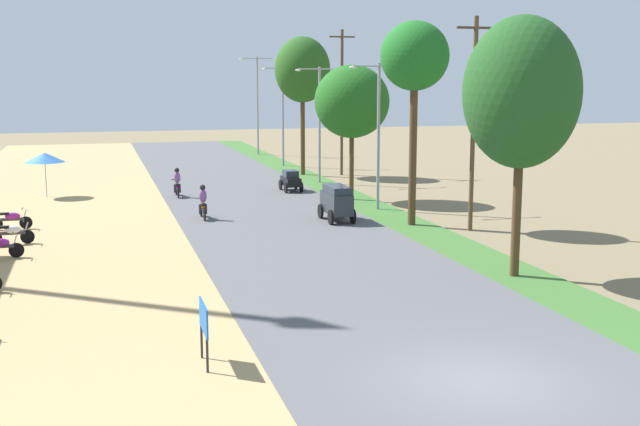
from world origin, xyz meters
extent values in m
plane|color=#7A6B4C|center=(0.00, 0.00, 0.00)|extent=(180.00, 180.00, 0.00)
cube|color=#565659|center=(0.00, 0.00, 0.04)|extent=(9.00, 140.00, 0.08)
cylinder|color=black|center=(-11.05, 16.02, 0.34)|extent=(0.56, 0.06, 0.56)
ellipsoid|color=#8C1E8C|center=(-11.59, 16.02, 0.66)|extent=(0.64, 0.28, 0.32)
cylinder|color=#A5A8AD|center=(-11.11, 16.02, 0.61)|extent=(0.26, 0.05, 0.68)
cylinder|color=black|center=(-11.17, 16.02, 0.98)|extent=(0.04, 0.54, 0.04)
cylinder|color=black|center=(-10.85, 18.65, 0.34)|extent=(0.56, 0.06, 0.56)
cube|color=#333338|center=(-11.47, 18.65, 0.52)|extent=(1.12, 0.12, 0.12)
ellipsoid|color=silver|center=(-11.39, 18.65, 0.66)|extent=(0.64, 0.28, 0.32)
cube|color=black|center=(-11.75, 18.65, 0.78)|extent=(0.44, 0.20, 0.10)
cylinder|color=#A5A8AD|center=(-10.91, 18.65, 0.61)|extent=(0.26, 0.05, 0.68)
cylinder|color=black|center=(-10.97, 18.65, 0.98)|extent=(0.04, 0.54, 0.04)
cylinder|color=black|center=(-11.17, 22.08, 0.34)|extent=(0.56, 0.06, 0.56)
cube|color=#333338|center=(-11.79, 22.08, 0.52)|extent=(1.12, 0.12, 0.12)
ellipsoid|color=#8C1E8C|center=(-11.71, 22.08, 0.66)|extent=(0.64, 0.28, 0.32)
cube|color=black|center=(-12.07, 22.08, 0.78)|extent=(0.44, 0.20, 0.10)
cylinder|color=#A5A8AD|center=(-11.23, 22.08, 0.61)|extent=(0.26, 0.05, 0.68)
cylinder|color=black|center=(-11.29, 22.08, 0.98)|extent=(0.04, 0.54, 0.04)
cylinder|color=#262628|center=(-5.78, 2.19, 0.46)|extent=(0.06, 0.06, 0.80)
cylinder|color=#262628|center=(-5.78, 3.19, 0.46)|extent=(0.06, 0.06, 0.80)
cube|color=#1959B2|center=(-5.78, 2.69, 1.21)|extent=(0.04, 1.30, 0.70)
cylinder|color=#99999E|center=(-10.81, 32.05, 1.11)|extent=(0.05, 0.05, 2.10)
cone|color=#3372BF|center=(-10.81, 32.05, 2.31)|extent=(2.20, 2.20, 0.55)
cylinder|color=#4C351E|center=(5.52, 8.48, 2.46)|extent=(0.31, 0.31, 4.80)
ellipsoid|color=#204F1F|center=(5.52, 8.48, 6.24)|extent=(3.86, 3.86, 5.01)
cylinder|color=#4C351E|center=(5.80, 18.40, 3.45)|extent=(0.35, 0.35, 6.77)
ellipsoid|color=#1D6521|center=(5.80, 18.40, 7.68)|extent=(3.07, 3.07, 3.09)
cylinder|color=#4C351E|center=(5.52, 26.56, 2.21)|extent=(0.25, 0.25, 4.30)
ellipsoid|color=#1F5C1B|center=(5.52, 26.56, 5.45)|extent=(4.09, 4.09, 3.97)
cylinder|color=#4C351E|center=(5.83, 38.53, 3.06)|extent=(0.31, 0.31, 5.99)
ellipsoid|color=#24531B|center=(5.83, 38.53, 7.28)|extent=(3.81, 3.81, 4.48)
cylinder|color=gray|center=(5.80, 23.02, 3.75)|extent=(0.16, 0.16, 7.39)
cylinder|color=gray|center=(5.10, 23.02, 7.30)|extent=(1.40, 0.08, 0.08)
ellipsoid|color=silver|center=(4.40, 23.02, 7.23)|extent=(0.36, 0.20, 0.14)
cylinder|color=gray|center=(6.50, 23.02, 7.30)|extent=(1.40, 0.08, 0.08)
ellipsoid|color=silver|center=(7.20, 23.02, 7.23)|extent=(0.36, 0.20, 0.14)
cylinder|color=gray|center=(5.80, 34.10, 3.74)|extent=(0.16, 0.16, 7.36)
cylinder|color=gray|center=(5.10, 34.10, 7.27)|extent=(1.40, 0.08, 0.08)
ellipsoid|color=silver|center=(4.40, 34.10, 7.20)|extent=(0.36, 0.20, 0.14)
cylinder|color=gray|center=(6.50, 34.10, 7.27)|extent=(1.40, 0.08, 0.08)
ellipsoid|color=silver|center=(7.20, 34.10, 7.20)|extent=(0.36, 0.20, 0.14)
cylinder|color=gray|center=(5.80, 44.44, 3.83)|extent=(0.16, 0.16, 7.54)
cylinder|color=gray|center=(5.10, 44.44, 7.45)|extent=(1.40, 0.08, 0.08)
ellipsoid|color=silver|center=(4.40, 44.44, 7.38)|extent=(0.36, 0.20, 0.14)
cylinder|color=gray|center=(6.50, 44.44, 7.45)|extent=(1.40, 0.08, 0.08)
ellipsoid|color=silver|center=(7.20, 44.44, 7.38)|extent=(0.36, 0.20, 0.14)
cylinder|color=gray|center=(5.80, 54.26, 4.30)|extent=(0.16, 0.16, 8.48)
cylinder|color=gray|center=(5.10, 54.26, 8.39)|extent=(1.40, 0.08, 0.08)
ellipsoid|color=silver|center=(4.40, 54.26, 8.32)|extent=(0.36, 0.20, 0.14)
cylinder|color=gray|center=(6.50, 54.26, 8.39)|extent=(1.40, 0.08, 0.08)
ellipsoid|color=silver|center=(7.20, 54.26, 8.32)|extent=(0.36, 0.20, 0.14)
cylinder|color=brown|center=(7.88, 16.63, 4.66)|extent=(0.20, 0.20, 9.33)
cube|color=#473323|center=(7.88, 16.63, 8.83)|extent=(1.80, 0.10, 0.10)
cylinder|color=brown|center=(8.53, 38.12, 4.99)|extent=(0.20, 0.20, 9.99)
cube|color=#473323|center=(8.53, 38.12, 9.49)|extent=(1.80, 0.10, 0.10)
cube|color=#282D33|center=(2.74, 20.18, 0.93)|extent=(0.95, 2.40, 0.95)
cube|color=#232B38|center=(2.74, 20.08, 1.58)|extent=(0.87, 2.00, 0.35)
cylinder|color=black|center=(3.27, 19.32, 0.42)|extent=(0.12, 0.68, 0.68)
cylinder|color=black|center=(2.20, 19.32, 0.42)|extent=(0.12, 0.68, 0.68)
cylinder|color=black|center=(3.27, 21.05, 0.42)|extent=(0.12, 0.68, 0.68)
cylinder|color=black|center=(2.20, 21.05, 0.42)|extent=(0.12, 0.68, 0.68)
cube|color=black|center=(3.04, 30.59, 0.66)|extent=(0.84, 1.95, 0.50)
cube|color=#232B38|center=(3.04, 30.64, 1.11)|extent=(0.77, 1.10, 0.40)
cylinder|color=black|center=(3.51, 29.89, 0.38)|extent=(0.10, 0.60, 0.60)
cylinder|color=black|center=(2.57, 29.89, 0.38)|extent=(0.10, 0.60, 0.60)
cylinder|color=black|center=(3.51, 31.29, 0.38)|extent=(0.10, 0.60, 0.60)
cylinder|color=black|center=(2.57, 31.29, 0.38)|extent=(0.10, 0.60, 0.60)
cylinder|color=black|center=(-3.24, 23.10, 0.36)|extent=(0.06, 0.56, 0.56)
cylinder|color=black|center=(-3.24, 21.86, 0.36)|extent=(0.06, 0.56, 0.56)
cube|color=#333338|center=(-3.24, 22.48, 0.54)|extent=(0.12, 1.12, 0.12)
ellipsoid|color=orange|center=(-3.24, 22.56, 0.68)|extent=(0.28, 0.64, 0.32)
cube|color=black|center=(-3.24, 22.20, 0.80)|extent=(0.20, 0.44, 0.10)
cylinder|color=#A5A8AD|center=(-3.24, 23.04, 0.63)|extent=(0.05, 0.26, 0.68)
cylinder|color=black|center=(-3.24, 22.98, 1.00)|extent=(0.54, 0.04, 0.04)
ellipsoid|color=#724C8C|center=(-3.24, 22.28, 1.20)|extent=(0.36, 0.28, 0.64)
sphere|color=black|center=(-3.24, 22.32, 1.60)|extent=(0.28, 0.28, 0.28)
cylinder|color=#2D2D38|center=(-3.38, 22.38, 0.56)|extent=(0.12, 0.12, 0.48)
cylinder|color=#2D2D38|center=(-3.10, 22.38, 0.56)|extent=(0.12, 0.12, 0.48)
cylinder|color=black|center=(-3.69, 30.71, 0.36)|extent=(0.06, 0.56, 0.56)
cylinder|color=black|center=(-3.69, 29.47, 0.36)|extent=(0.06, 0.56, 0.56)
cube|color=#333338|center=(-3.69, 30.09, 0.54)|extent=(0.12, 1.12, 0.12)
ellipsoid|color=#8C1E8C|center=(-3.69, 30.17, 0.68)|extent=(0.28, 0.64, 0.32)
cube|color=black|center=(-3.69, 29.81, 0.80)|extent=(0.20, 0.44, 0.10)
cylinder|color=#A5A8AD|center=(-3.69, 30.65, 0.63)|extent=(0.05, 0.26, 0.68)
cylinder|color=black|center=(-3.69, 30.59, 1.00)|extent=(0.54, 0.04, 0.04)
ellipsoid|color=#724C8C|center=(-3.69, 29.89, 1.20)|extent=(0.36, 0.28, 0.64)
sphere|color=black|center=(-3.69, 29.93, 1.60)|extent=(0.28, 0.28, 0.28)
cylinder|color=#2D2D38|center=(-3.83, 29.99, 0.56)|extent=(0.12, 0.12, 0.48)
cylinder|color=#2D2D38|center=(-3.55, 29.99, 0.56)|extent=(0.12, 0.12, 0.48)
camera|label=1|loc=(-8.02, -15.31, 6.70)|focal=45.00mm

